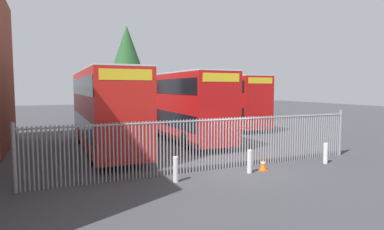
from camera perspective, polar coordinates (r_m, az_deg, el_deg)
name	(u,v)px	position (r m, az deg, el deg)	size (l,w,h in m)	color
ground_plane	(167,140)	(21.44, -4.37, -4.50)	(100.00, 100.00, 0.00)	#3D3D42
palisade_fence	(213,142)	(13.68, 3.72, -4.85)	(14.89, 0.14, 2.35)	gray
double_decker_bus_near_gate	(105,107)	(18.47, -15.07, 1.40)	(2.54, 10.81, 4.42)	red
double_decker_bus_behind_fence_left	(182,104)	(21.49, -1.86, 2.03)	(2.54, 10.81, 4.42)	red
double_decker_bus_behind_fence_right	(224,100)	(28.83, 5.62, 2.74)	(2.54, 10.81, 4.42)	red
double_decker_bus_far_back	(110,98)	(33.67, -14.20, 2.92)	(2.54, 10.81, 4.42)	#B70C0C
bollard_near_left	(176,169)	(12.08, -2.91, -9.58)	(0.20, 0.20, 0.95)	silver
bollard_center_front	(250,161)	(13.52, 10.13, -8.07)	(0.20, 0.20, 0.95)	silver
bollard_near_right	(326,153)	(16.14, 22.51, -6.26)	(0.20, 0.20, 0.95)	silver
traffic_cone_by_gate	(263,164)	(14.04, 12.46, -8.41)	(0.34, 0.34, 0.59)	orange
tree_tall_back	(127,60)	(38.39, -11.37, 9.45)	(5.52, 5.52, 10.56)	#4C3823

